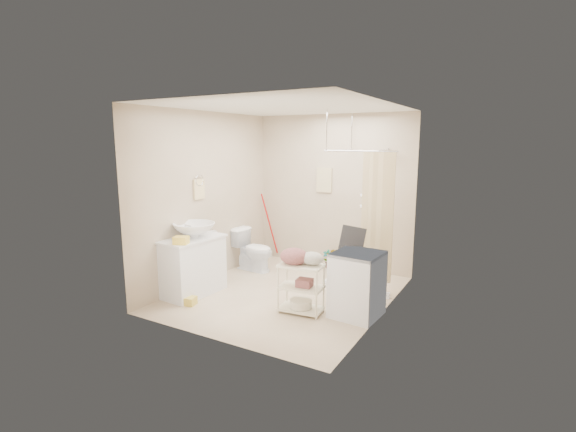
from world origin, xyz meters
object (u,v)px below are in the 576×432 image
Objects in this scene: vanity at (193,266)px; toilet at (254,250)px; laundry_rack at (301,284)px; washing_machine at (357,284)px.

toilet is (0.12, 1.35, -0.06)m from vanity.
vanity is at bearing 179.28° from laundry_rack.
laundry_rack reaches higher than toilet.
washing_machine is (2.18, -0.92, 0.05)m from toilet.
washing_machine reaches higher than toilet.
toilet is at bearing 160.98° from washing_machine.
washing_machine is at bearing 15.05° from laundry_rack.
toilet is 0.93× the size of laundry_rack.
vanity is 2.34m from washing_machine.
vanity is 1.66m from laundry_rack.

